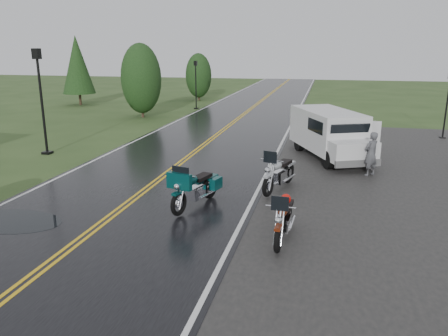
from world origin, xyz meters
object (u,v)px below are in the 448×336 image
(van_white, at_px, (329,144))
(motorcycle_red, at_px, (278,228))
(person_at_van, at_px, (371,155))
(lamp_post_far_left, at_px, (196,85))
(lamp_post_near_left, at_px, (42,102))
(motorcycle_silver, at_px, (268,177))
(motorcycle_teal, at_px, (178,194))
(lamp_post_far_right, at_px, (447,106))

(van_white, bearing_deg, motorcycle_red, -122.34)
(person_at_van, height_order, lamp_post_far_left, lamp_post_far_left)
(person_at_van, relative_size, lamp_post_far_left, 0.44)
(motorcycle_red, xyz_separation_m, lamp_post_near_left, (-11.65, 7.88, 1.73))
(motorcycle_red, relative_size, motorcycle_silver, 0.91)
(motorcycle_teal, xyz_separation_m, person_at_van, (5.77, 5.76, 0.12))
(person_at_van, height_order, lamp_post_far_right, lamp_post_far_right)
(motorcycle_teal, distance_m, motorcycle_silver, 3.21)
(motorcycle_silver, bearing_deg, person_at_van, 61.51)
(lamp_post_near_left, relative_size, lamp_post_far_right, 1.34)
(van_white, xyz_separation_m, lamp_post_far_left, (-10.50, 16.38, 0.85))
(motorcycle_teal, xyz_separation_m, motorcycle_silver, (2.29, 2.25, 0.01))
(person_at_van, distance_m, lamp_post_far_right, 9.68)
(van_white, xyz_separation_m, person_at_van, (1.56, -0.59, -0.23))
(van_white, height_order, lamp_post_far_left, lamp_post_far_left)
(motorcycle_teal, bearing_deg, motorcycle_silver, 59.74)
(motorcycle_silver, xyz_separation_m, lamp_post_near_left, (-10.87, 3.91, 1.67))
(lamp_post_far_right, bearing_deg, motorcycle_teal, -125.78)
(motorcycle_red, bearing_deg, motorcycle_teal, 153.60)
(motorcycle_silver, relative_size, person_at_van, 1.48)
(motorcycle_red, distance_m, van_white, 8.15)
(motorcycle_teal, distance_m, lamp_post_far_left, 23.61)
(motorcycle_silver, bearing_deg, van_white, 81.21)
(motorcycle_teal, xyz_separation_m, lamp_post_far_right, (10.28, 14.27, 1.06))
(motorcycle_silver, height_order, lamp_post_far_left, lamp_post_far_left)
(motorcycle_teal, bearing_deg, lamp_post_far_left, 120.72)
(motorcycle_silver, bearing_deg, lamp_post_far_right, 72.64)
(motorcycle_teal, distance_m, van_white, 7.62)
(motorcycle_silver, distance_m, lamp_post_far_left, 22.23)
(motorcycle_teal, relative_size, lamp_post_far_left, 0.64)
(motorcycle_teal, height_order, lamp_post_far_left, lamp_post_far_left)
(lamp_post_near_left, xyz_separation_m, lamp_post_far_left, (2.29, 16.56, -0.48))
(motorcycle_silver, relative_size, lamp_post_far_left, 0.65)
(van_white, height_order, lamp_post_far_right, lamp_post_far_right)
(motorcycle_red, distance_m, person_at_van, 7.95)
(motorcycle_silver, xyz_separation_m, lamp_post_far_left, (-8.58, 20.47, 1.19))
(motorcycle_teal, height_order, lamp_post_near_left, lamp_post_near_left)
(motorcycle_teal, relative_size, person_at_van, 1.46)
(van_white, bearing_deg, motorcycle_silver, -139.33)
(lamp_post_near_left, height_order, lamp_post_far_right, lamp_post_near_left)
(motorcycle_red, height_order, van_white, van_white)
(lamp_post_far_left, relative_size, lamp_post_far_right, 1.08)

